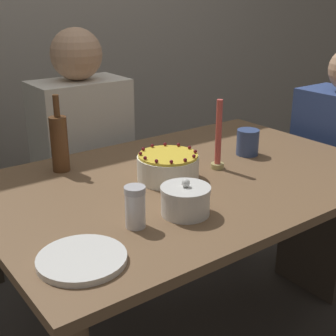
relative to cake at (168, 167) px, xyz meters
name	(u,v)px	position (x,y,z in m)	size (l,w,h in m)	color
wall_behind	(22,0)	(0.07, 1.38, 0.51)	(8.00, 0.05, 2.60)	#ADA393
dining_table	(187,207)	(0.07, -0.02, -0.16)	(1.38, 0.91, 0.75)	brown
cake	(168,167)	(0.00, 0.00, 0.00)	(0.21, 0.21, 0.10)	white
sugar_bowl	(185,200)	(-0.12, -0.24, 0.00)	(0.14, 0.14, 0.11)	silver
sugar_shaker	(135,207)	(-0.27, -0.22, 0.01)	(0.06, 0.06, 0.12)	white
plate_stack	(82,259)	(-0.47, -0.29, -0.04)	(0.21, 0.21, 0.02)	silver
candle	(218,141)	(0.21, -0.02, 0.05)	(0.05, 0.05, 0.25)	tan
bottle	(59,142)	(-0.25, 0.29, 0.06)	(0.06, 0.06, 0.27)	brown
cup	(248,142)	(0.40, 0.02, 0.00)	(0.09, 0.09, 0.10)	#384C7F
person_man_blue_shirt	(85,182)	(0.00, 0.64, -0.26)	(0.40, 0.34, 1.21)	#595960
person_woman_floral	(336,187)	(0.96, -0.02, -0.31)	(0.34, 0.40, 1.13)	#473D33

